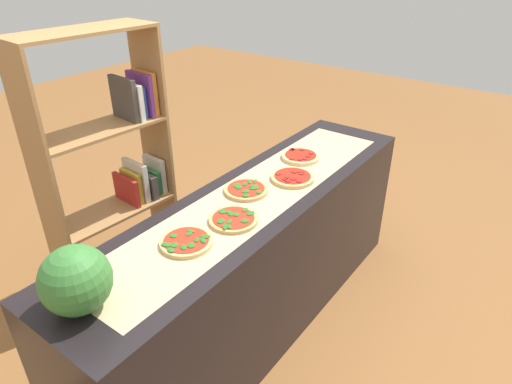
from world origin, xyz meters
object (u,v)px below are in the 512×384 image
object	(u,v)px
pizza_pepperoni_3	(292,177)
watermelon	(76,280)
pizza_pepperoni_4	(301,156)
pizza_spinach_0	(186,242)
bookshelf	(123,178)
pizza_spinach_1	(233,219)
pizza_spinach_2	(246,190)

from	to	relation	value
pizza_pepperoni_3	watermelon	distance (m)	1.30
pizza_pepperoni_3	pizza_pepperoni_4	size ratio (longest dim) A/B	1.05
pizza_pepperoni_4	pizza_spinach_0	bearing A→B (deg)	-176.61
pizza_pepperoni_4	bookshelf	size ratio (longest dim) A/B	0.14
pizza_spinach_0	pizza_pepperoni_4	xyz separation A→B (m)	(1.06, 0.06, 0.00)
pizza_spinach_1	watermelon	world-z (taller)	watermelon
pizza_spinach_2	pizza_spinach_0	bearing A→B (deg)	-171.85
pizza_spinach_1	bookshelf	xyz separation A→B (m)	(0.15, 1.01, -0.16)
pizza_pepperoni_3	bookshelf	size ratio (longest dim) A/B	0.15
pizza_spinach_0	pizza_spinach_2	distance (m)	0.53
watermelon	bookshelf	xyz separation A→B (m)	(0.92, 0.93, -0.27)
pizza_spinach_1	pizza_spinach_2	world-z (taller)	pizza_spinach_2
pizza_spinach_1	pizza_pepperoni_4	world-z (taller)	pizza_pepperoni_4
watermelon	pizza_spinach_2	bearing A→B (deg)	2.43
bookshelf	pizza_spinach_0	bearing A→B (deg)	-113.12
pizza_spinach_0	watermelon	xyz separation A→B (m)	(-0.50, 0.03, 0.11)
pizza_spinach_0	pizza_pepperoni_3	bearing A→B (deg)	-3.36
pizza_pepperoni_4	watermelon	world-z (taller)	watermelon
pizza_spinach_2	pizza_pepperoni_3	xyz separation A→B (m)	(0.26, -0.12, 0.00)
pizza_spinach_0	pizza_spinach_1	distance (m)	0.27
pizza_spinach_0	pizza_pepperoni_4	distance (m)	1.06
bookshelf	pizza_spinach_2	bearing A→B (deg)	-82.50
pizza_pepperoni_3	pizza_pepperoni_4	world-z (taller)	same
pizza_spinach_2	pizza_pepperoni_3	world-z (taller)	same
watermelon	pizza_spinach_1	bearing A→B (deg)	-6.11
pizza_spinach_0	pizza_spinach_1	world-z (taller)	pizza_spinach_0
pizza_spinach_0	watermelon	distance (m)	0.52
pizza_spinach_2	watermelon	world-z (taller)	watermelon
pizza_pepperoni_3	watermelon	xyz separation A→B (m)	(-1.30, 0.08, 0.11)
pizza_spinach_1	bookshelf	bearing A→B (deg)	81.75
pizza_spinach_1	pizza_pepperoni_3	size ratio (longest dim) A/B	0.97
pizza_pepperoni_3	watermelon	size ratio (longest dim) A/B	0.96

